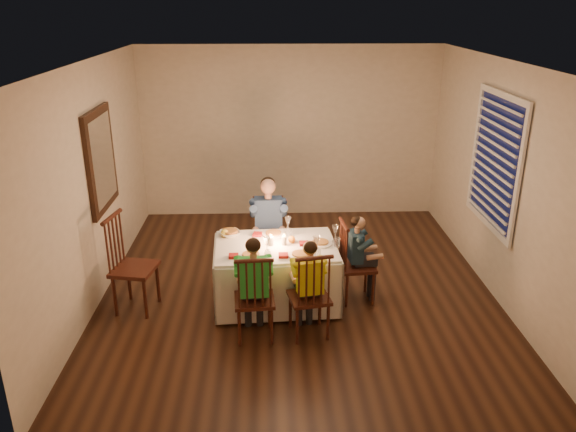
{
  "coord_description": "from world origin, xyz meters",
  "views": [
    {
      "loc": [
        -0.31,
        -5.9,
        3.19
      ],
      "look_at": [
        -0.11,
        0.15,
        0.85
      ],
      "focal_mm": 35.0,
      "sensor_mm": 36.0,
      "label": 1
    }
  ],
  "objects_px": {
    "chair_adult": "(269,271)",
    "serving_bowl": "(230,233)",
    "child_yellow": "(309,334)",
    "dining_table": "(276,262)",
    "child_green": "(255,336)",
    "chair_extra": "(139,308)",
    "chair_near_left": "(255,336)",
    "chair_end": "(356,299)",
    "chair_near_right": "(309,334)",
    "child_teal": "(356,299)",
    "adult": "(269,271)"
  },
  "relations": [
    {
      "from": "child_yellow",
      "to": "chair_adult",
      "type": "bearing_deg",
      "value": -85.42
    },
    {
      "from": "chair_end",
      "to": "chair_near_right",
      "type": "bearing_deg",
      "value": 134.29
    },
    {
      "from": "chair_adult",
      "to": "chair_extra",
      "type": "bearing_deg",
      "value": -151.2
    },
    {
      "from": "child_green",
      "to": "dining_table",
      "type": "bearing_deg",
      "value": -111.5
    },
    {
      "from": "chair_near_right",
      "to": "serving_bowl",
      "type": "xyz_separation_m",
      "value": [
        -0.84,
        0.95,
        0.72
      ]
    },
    {
      "from": "chair_extra",
      "to": "child_teal",
      "type": "xyz_separation_m",
      "value": [
        2.43,
        0.12,
        0.0
      ]
    },
    {
      "from": "chair_extra",
      "to": "serving_bowl",
      "type": "height_order",
      "value": "serving_bowl"
    },
    {
      "from": "dining_table",
      "to": "chair_end",
      "type": "distance_m",
      "value": 1.04
    },
    {
      "from": "chair_adult",
      "to": "chair_extra",
      "type": "distance_m",
      "value": 1.68
    },
    {
      "from": "chair_near_right",
      "to": "chair_extra",
      "type": "relative_size",
      "value": 0.87
    },
    {
      "from": "adult",
      "to": "child_teal",
      "type": "bearing_deg",
      "value": -38.53
    },
    {
      "from": "chair_extra",
      "to": "child_yellow",
      "type": "height_order",
      "value": "chair_extra"
    },
    {
      "from": "child_green",
      "to": "serving_bowl",
      "type": "relative_size",
      "value": 4.88
    },
    {
      "from": "chair_extra",
      "to": "child_teal",
      "type": "bearing_deg",
      "value": -76.2
    },
    {
      "from": "chair_adult",
      "to": "chair_extra",
      "type": "xyz_separation_m",
      "value": [
        -1.45,
        -0.86,
        0.0
      ]
    },
    {
      "from": "serving_bowl",
      "to": "child_teal",
      "type": "bearing_deg",
      "value": -10.16
    },
    {
      "from": "chair_near_left",
      "to": "adult",
      "type": "bearing_deg",
      "value": -99.8
    },
    {
      "from": "chair_near_right",
      "to": "chair_near_left",
      "type": "bearing_deg",
      "value": -7.67
    },
    {
      "from": "chair_adult",
      "to": "serving_bowl",
      "type": "relative_size",
      "value": 4.23
    },
    {
      "from": "chair_extra",
      "to": "chair_near_left",
      "type": "bearing_deg",
      "value": -103.93
    },
    {
      "from": "serving_bowl",
      "to": "child_yellow",
      "type": "bearing_deg",
      "value": -48.59
    },
    {
      "from": "child_yellow",
      "to": "chair_near_left",
      "type": "bearing_deg",
      "value": -7.67
    },
    {
      "from": "chair_end",
      "to": "adult",
      "type": "relative_size",
      "value": 0.78
    },
    {
      "from": "chair_near_left",
      "to": "child_green",
      "type": "relative_size",
      "value": 0.87
    },
    {
      "from": "dining_table",
      "to": "chair_extra",
      "type": "height_order",
      "value": "dining_table"
    },
    {
      "from": "chair_near_right",
      "to": "chair_end",
      "type": "xyz_separation_m",
      "value": [
        0.59,
        0.69,
        0.0
      ]
    },
    {
      "from": "chair_near_right",
      "to": "chair_extra",
      "type": "bearing_deg",
      "value": -28.25
    },
    {
      "from": "dining_table",
      "to": "child_green",
      "type": "xyz_separation_m",
      "value": [
        -0.22,
        -0.7,
        -0.5
      ]
    },
    {
      "from": "chair_end",
      "to": "serving_bowl",
      "type": "distance_m",
      "value": 1.62
    },
    {
      "from": "adult",
      "to": "child_yellow",
      "type": "distance_m",
      "value": 1.48
    },
    {
      "from": "chair_near_left",
      "to": "chair_near_right",
      "type": "distance_m",
      "value": 0.55
    },
    {
      "from": "adult",
      "to": "serving_bowl",
      "type": "relative_size",
      "value": 5.45
    },
    {
      "from": "chair_end",
      "to": "chair_extra",
      "type": "bearing_deg",
      "value": 87.37
    },
    {
      "from": "serving_bowl",
      "to": "dining_table",
      "type": "bearing_deg",
      "value": -28.45
    },
    {
      "from": "dining_table",
      "to": "child_green",
      "type": "relative_size",
      "value": 1.27
    },
    {
      "from": "chair_near_right",
      "to": "serving_bowl",
      "type": "distance_m",
      "value": 1.46
    },
    {
      "from": "chair_near_left",
      "to": "child_yellow",
      "type": "bearing_deg",
      "value": 179.25
    },
    {
      "from": "chair_end",
      "to": "child_green",
      "type": "xyz_separation_m",
      "value": [
        -1.13,
        -0.73,
        0.0
      ]
    },
    {
      "from": "dining_table",
      "to": "chair_extra",
      "type": "distance_m",
      "value": 1.6
    },
    {
      "from": "chair_extra",
      "to": "child_green",
      "type": "relative_size",
      "value": 1.0
    },
    {
      "from": "chair_end",
      "to": "child_yellow",
      "type": "distance_m",
      "value": 0.91
    },
    {
      "from": "chair_adult",
      "to": "child_green",
      "type": "height_order",
      "value": "child_green"
    },
    {
      "from": "child_yellow",
      "to": "serving_bowl",
      "type": "relative_size",
      "value": 4.63
    },
    {
      "from": "chair_adult",
      "to": "chair_extra",
      "type": "relative_size",
      "value": 0.87
    },
    {
      "from": "adult",
      "to": "child_green",
      "type": "xyz_separation_m",
      "value": [
        -0.14,
        -1.46,
        0.0
      ]
    },
    {
      "from": "adult",
      "to": "chair_adult",
      "type": "bearing_deg",
      "value": -1.83
    },
    {
      "from": "chair_near_left",
      "to": "child_green",
      "type": "distance_m",
      "value": 0.0
    },
    {
      "from": "adult",
      "to": "chair_near_left",
      "type": "bearing_deg",
      "value": -97.48
    },
    {
      "from": "child_green",
      "to": "child_teal",
      "type": "bearing_deg",
      "value": -151.45
    },
    {
      "from": "chair_near_left",
      "to": "child_teal",
      "type": "height_order",
      "value": "child_teal"
    }
  ]
}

